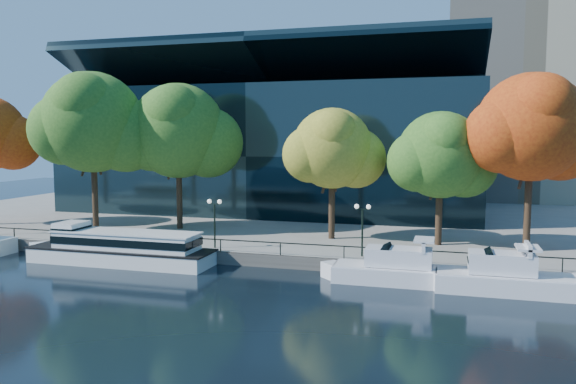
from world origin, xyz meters
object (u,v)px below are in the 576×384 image
(lamp_1, at_px, (215,212))
(tour_boat, at_px, (116,247))
(tree_5, at_px, (534,130))
(lamp_2, at_px, (362,218))
(tree_3, at_px, (334,150))
(cruiser_near, at_px, (399,269))
(cruiser_far, at_px, (501,277))
(tree_4, at_px, (442,157))
(tree_1, at_px, (94,124))
(tree_2, at_px, (180,133))

(lamp_1, bearing_deg, tour_boat, -153.97)
(tree_5, bearing_deg, lamp_2, -155.81)
(tree_5, bearing_deg, tour_boat, -164.05)
(lamp_2, bearing_deg, tree_3, 118.16)
(cruiser_near, distance_m, lamp_2, 5.53)
(cruiser_far, bearing_deg, tree_4, 111.08)
(tree_4, bearing_deg, tour_boat, -158.42)
(tree_5, distance_m, lamp_1, 26.28)
(lamp_2, bearing_deg, cruiser_near, -47.98)
(cruiser_far, bearing_deg, tree_3, 140.91)
(tree_1, height_order, tree_3, tree_1)
(tour_boat, bearing_deg, cruiser_far, -1.18)
(tree_4, distance_m, lamp_1, 19.53)
(tree_2, bearing_deg, tree_3, -4.57)
(tree_4, height_order, lamp_1, tree_4)
(tour_boat, relative_size, lamp_2, 4.16)
(cruiser_far, height_order, tree_3, tree_3)
(tree_2, bearing_deg, tour_boat, -89.84)
(cruiser_near, bearing_deg, tour_boat, 179.99)
(cruiser_far, distance_m, tree_3, 18.93)
(lamp_1, bearing_deg, tree_5, 12.84)
(tree_5, relative_size, lamp_2, 3.52)
(tree_1, distance_m, tree_3, 23.12)
(cruiser_near, xyz_separation_m, tree_1, (-29.64, 7.94, 10.33))
(tree_3, height_order, lamp_1, tree_3)
(lamp_1, bearing_deg, tree_1, 162.64)
(tree_1, xyz_separation_m, lamp_1, (14.32, -4.48, -7.34))
(cruiser_far, relative_size, tree_2, 0.71)
(tree_1, relative_size, tree_2, 1.07)
(cruiser_near, distance_m, tree_5, 16.32)
(tree_4, height_order, tree_5, tree_5)
(cruiser_far, height_order, tree_4, tree_4)
(tree_2, bearing_deg, tree_5, -4.31)
(tree_1, bearing_deg, tree_2, 26.33)
(cruiser_near, xyz_separation_m, lamp_2, (-3.12, 3.46, 2.98))
(cruiser_near, xyz_separation_m, cruiser_far, (6.60, -0.59, 0.07))
(cruiser_far, bearing_deg, tree_1, 166.75)
(lamp_2, bearing_deg, tree_1, 170.42)
(tour_boat, height_order, tree_5, tree_5)
(tour_boat, xyz_separation_m, lamp_2, (19.28, 3.46, 2.63))
(tour_boat, relative_size, tree_2, 1.16)
(tree_2, distance_m, tree_4, 25.13)
(tree_4, bearing_deg, lamp_2, -131.53)
(tree_4, relative_size, lamp_2, 2.80)
(tour_boat, distance_m, tree_4, 27.77)
(tree_1, bearing_deg, cruiser_far, -13.25)
(cruiser_near, xyz_separation_m, tree_5, (9.45, 9.10, 9.72))
(tour_boat, relative_size, tree_3, 1.43)
(tour_boat, distance_m, lamp_2, 19.77)
(tree_1, bearing_deg, tree_4, 3.45)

